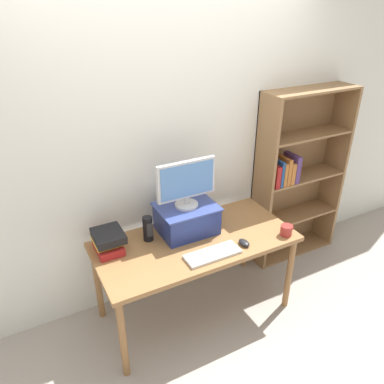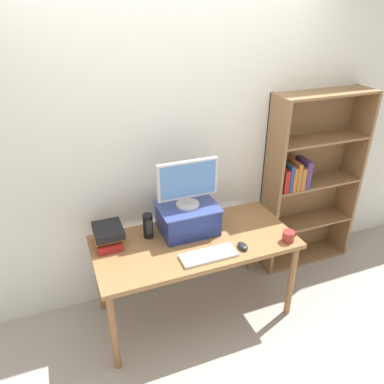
% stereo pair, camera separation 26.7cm
% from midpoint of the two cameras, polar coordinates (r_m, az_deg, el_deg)
% --- Properties ---
extents(ground_plane, '(12.00, 12.00, 0.00)m').
position_cam_midpoint_polar(ground_plane, '(3.28, -1.98, -17.57)').
color(ground_plane, '#9E9389').
extents(back_wall, '(7.00, 0.08, 2.60)m').
position_cam_midpoint_polar(back_wall, '(2.94, -6.46, 6.93)').
color(back_wall, silver).
rests_on(back_wall, ground_plane).
extents(desk, '(1.51, 0.71, 0.71)m').
position_cam_midpoint_polar(desk, '(2.87, -2.19, -8.54)').
color(desk, olive).
rests_on(desk, ground_plane).
extents(bookshelf_unit, '(0.90, 0.28, 1.65)m').
position_cam_midpoint_polar(bookshelf_unit, '(3.60, 13.45, 2.45)').
color(bookshelf_unit, olive).
rests_on(bookshelf_unit, ground_plane).
extents(riser_box, '(0.45, 0.35, 0.22)m').
position_cam_midpoint_polar(riser_box, '(2.87, -3.47, -4.01)').
color(riser_box, navy).
rests_on(riser_box, desk).
extents(computer_monitor, '(0.46, 0.18, 0.36)m').
position_cam_midpoint_polar(computer_monitor, '(2.72, -3.64, 1.39)').
color(computer_monitor, '#B7B7BA').
rests_on(computer_monitor, riser_box).
extents(keyboard, '(0.40, 0.15, 0.02)m').
position_cam_midpoint_polar(keyboard, '(2.66, 0.27, -9.53)').
color(keyboard, silver).
rests_on(keyboard, desk).
extents(computer_mouse, '(0.06, 0.10, 0.04)m').
position_cam_midpoint_polar(computer_mouse, '(2.77, 5.19, -7.80)').
color(computer_mouse, black).
rests_on(computer_mouse, desk).
extents(book_stack, '(0.21, 0.25, 0.15)m').
position_cam_midpoint_polar(book_stack, '(2.78, -15.40, -7.28)').
color(book_stack, maroon).
rests_on(book_stack, desk).
extents(coffee_mug, '(0.12, 0.09, 0.08)m').
position_cam_midpoint_polar(coffee_mug, '(2.92, 11.68, -5.80)').
color(coffee_mug, '#9E2D28').
rests_on(coffee_mug, desk).
extents(desk_speaker, '(0.07, 0.08, 0.20)m').
position_cam_midpoint_polar(desk_speaker, '(2.81, -9.47, -5.61)').
color(desk_speaker, black).
rests_on(desk_speaker, desk).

